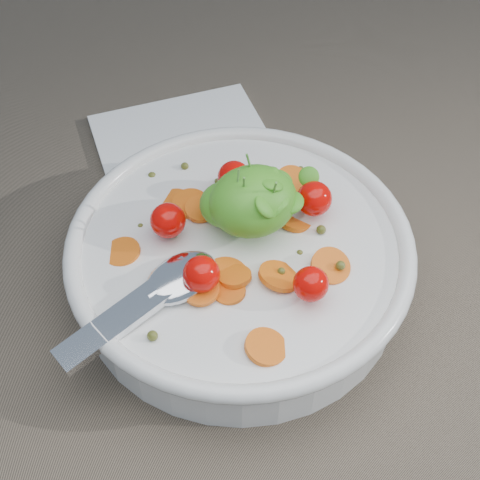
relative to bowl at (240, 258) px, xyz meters
name	(u,v)px	position (x,y,z in m)	size (l,w,h in m)	color
ground	(243,287)	(0.00, -0.01, -0.03)	(6.00, 6.00, 0.00)	#7A6B57
bowl	(240,258)	(0.00, 0.00, 0.00)	(0.32, 0.30, 0.13)	white
napkin	(185,145)	(0.02, 0.19, -0.03)	(0.18, 0.16, 0.01)	white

